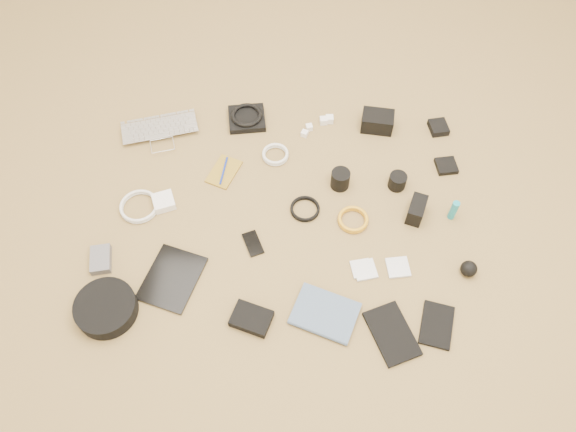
{
  "coord_description": "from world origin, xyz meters",
  "views": [
    {
      "loc": [
        0.07,
        -1.13,
        1.81
      ],
      "look_at": [
        0.03,
        -0.0,
        0.02
      ],
      "focal_mm": 35.0,
      "sensor_mm": 36.0,
      "label": 1
    }
  ],
  "objects_px": {
    "laptop": "(161,136)",
    "headphone_case": "(106,308)",
    "dslr_camera": "(377,121)",
    "paperback": "(317,334)",
    "phone": "(253,243)",
    "tablet": "(172,278)"
  },
  "relations": [
    {
      "from": "laptop",
      "to": "headphone_case",
      "type": "height_order",
      "value": "headphone_case"
    },
    {
      "from": "laptop",
      "to": "tablet",
      "type": "height_order",
      "value": "laptop"
    },
    {
      "from": "paperback",
      "to": "dslr_camera",
      "type": "bearing_deg",
      "value": 5.31
    },
    {
      "from": "dslr_camera",
      "to": "phone",
      "type": "relative_size",
      "value": 1.26
    },
    {
      "from": "tablet",
      "to": "phone",
      "type": "xyz_separation_m",
      "value": [
        0.28,
        0.15,
        -0.0
      ]
    },
    {
      "from": "tablet",
      "to": "laptop",
      "type": "bearing_deg",
      "value": 119.58
    },
    {
      "from": "laptop",
      "to": "headphone_case",
      "type": "relative_size",
      "value": 1.5
    },
    {
      "from": "dslr_camera",
      "to": "headphone_case",
      "type": "distance_m",
      "value": 1.3
    },
    {
      "from": "tablet",
      "to": "paperback",
      "type": "relative_size",
      "value": 1.09
    },
    {
      "from": "dslr_camera",
      "to": "headphone_case",
      "type": "relative_size",
      "value": 0.62
    },
    {
      "from": "phone",
      "to": "headphone_case",
      "type": "relative_size",
      "value": 0.49
    },
    {
      "from": "phone",
      "to": "headphone_case",
      "type": "distance_m",
      "value": 0.56
    },
    {
      "from": "dslr_camera",
      "to": "tablet",
      "type": "bearing_deg",
      "value": -128.91
    },
    {
      "from": "dslr_camera",
      "to": "paperback",
      "type": "distance_m",
      "value": 0.96
    },
    {
      "from": "phone",
      "to": "paperback",
      "type": "relative_size",
      "value": 0.48
    },
    {
      "from": "dslr_camera",
      "to": "paperback",
      "type": "height_order",
      "value": "dslr_camera"
    },
    {
      "from": "phone",
      "to": "dslr_camera",
      "type": "bearing_deg",
      "value": 26.98
    },
    {
      "from": "headphone_case",
      "to": "paperback",
      "type": "distance_m",
      "value": 0.72
    },
    {
      "from": "tablet",
      "to": "paperback",
      "type": "height_order",
      "value": "paperback"
    },
    {
      "from": "tablet",
      "to": "paperback",
      "type": "bearing_deg",
      "value": -3.07
    },
    {
      "from": "laptop",
      "to": "paperback",
      "type": "xyz_separation_m",
      "value": [
        0.66,
        -0.84,
        -0.0
      ]
    },
    {
      "from": "tablet",
      "to": "paperback",
      "type": "xyz_separation_m",
      "value": [
        0.52,
        -0.19,
        0.01
      ]
    }
  ]
}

